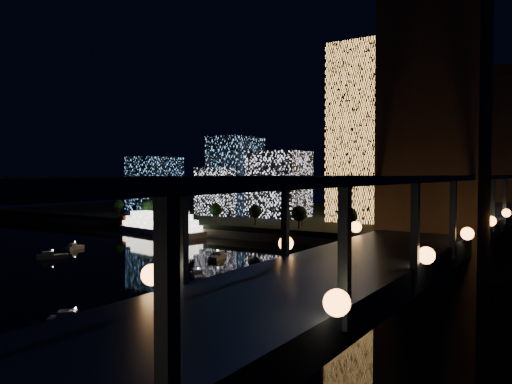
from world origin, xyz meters
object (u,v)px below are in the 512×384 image
tower_rectangular (362,134)px  riverboat (157,224)px  tower_cylindrical (440,118)px  truss_bridge (470,233)px

tower_rectangular → riverboat: size_ratio=1.45×
tower_rectangular → riverboat: (-71.97, -51.99, -39.21)m
tower_cylindrical → riverboat: bearing=-156.3°
riverboat → truss_bridge: bearing=-27.9°
tower_rectangular → truss_bridge: tower_rectangular is taller
truss_bridge → riverboat: size_ratio=5.06×
tower_cylindrical → riverboat: (-105.95, -46.48, -43.44)m
tower_cylindrical → truss_bridge: (31.72, -119.30, -31.18)m
tower_rectangular → riverboat: 97.05m
tower_cylindrical → tower_rectangular: tower_cylindrical is taller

